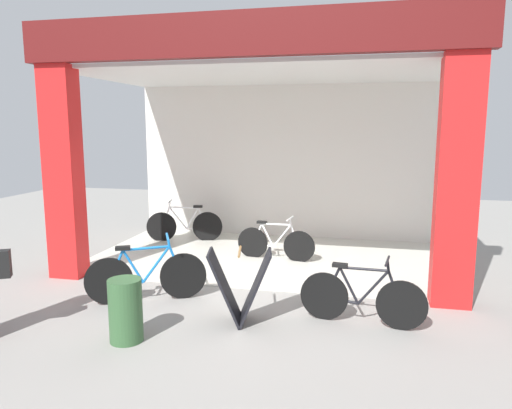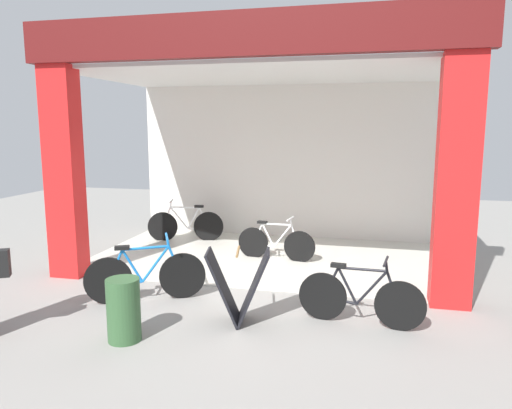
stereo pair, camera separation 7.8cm
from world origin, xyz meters
The scene contains 8 objects.
ground_plane centered at (0.00, 0.00, 0.00)m, with size 20.79×20.79×0.00m, color gray.
shop_facade centered at (0.00, 1.95, 2.16)m, with size 6.59×3.95×3.97m.
bicycle_inside_0 centered at (0.19, 1.68, 0.32)m, with size 1.46×0.40×0.81m.
bicycle_inside_1 centered at (-1.96, 2.69, 0.35)m, with size 1.57×0.51×0.88m.
bicycle_parked_0 centered at (1.76, -0.94, 0.34)m, with size 1.55×0.43×0.85m.
bicycle_parked_1 centered at (-1.19, -0.79, 0.37)m, with size 1.52×0.78×0.92m.
sandwich_board_sign centered at (0.28, -1.22, 0.46)m, with size 0.87×0.64×0.94m.
trash_bin centered at (-0.86, -2.02, 0.36)m, with size 0.38×0.38×0.73m, color #335933.
Camera 1 is at (1.74, -6.75, 2.43)m, focal length 33.74 mm.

